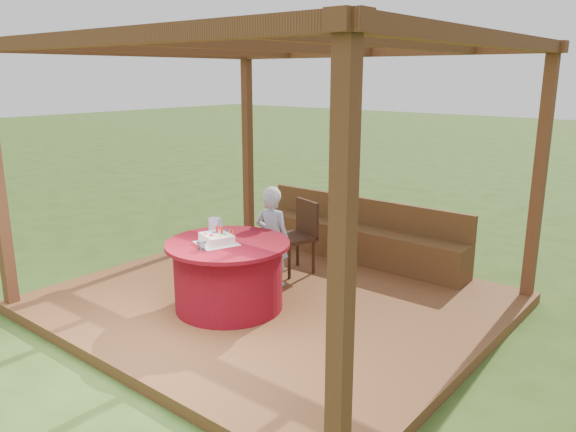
% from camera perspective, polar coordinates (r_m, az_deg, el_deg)
% --- Properties ---
extents(ground, '(60.00, 60.00, 0.00)m').
position_cam_1_polar(ground, '(6.31, -1.46, -9.28)').
color(ground, '#304E1A').
rests_on(ground, ground).
extents(deck, '(4.50, 4.00, 0.12)m').
position_cam_1_polar(deck, '(6.28, -1.46, -8.78)').
color(deck, brown).
rests_on(deck, ground).
extents(pergola, '(4.50, 4.00, 2.72)m').
position_cam_1_polar(pergola, '(5.78, -1.61, 13.15)').
color(pergola, brown).
rests_on(pergola, deck).
extents(bench, '(3.00, 0.42, 0.80)m').
position_cam_1_polar(bench, '(7.48, 7.14, -2.41)').
color(bench, brown).
rests_on(bench, deck).
extents(table, '(1.28, 1.28, 0.72)m').
position_cam_1_polar(table, '(5.91, -6.06, -5.93)').
color(table, maroon).
rests_on(table, deck).
extents(chair, '(0.56, 0.56, 0.89)m').
position_cam_1_polar(chair, '(6.92, 1.11, -1.67)').
color(chair, '#3A2012').
rests_on(chair, deck).
extents(elderly_woman, '(0.47, 0.37, 1.17)m').
position_cam_1_polar(elderly_woman, '(6.44, -1.63, -1.98)').
color(elderly_woman, '#91B6D8').
rests_on(elderly_woman, deck).
extents(birthday_cake, '(0.48, 0.48, 0.17)m').
position_cam_1_polar(birthday_cake, '(5.75, -7.27, -2.31)').
color(birthday_cake, white).
rests_on(birthday_cake, table).
extents(gift_bag, '(0.13, 0.09, 0.18)m').
position_cam_1_polar(gift_bag, '(6.09, -7.38, -1.01)').
color(gift_bag, '#E896CA').
rests_on(gift_bag, table).
extents(drinking_glass, '(0.10, 0.10, 0.09)m').
position_cam_1_polar(drinking_glass, '(5.57, -8.80, -2.99)').
color(drinking_glass, white).
rests_on(drinking_glass, table).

